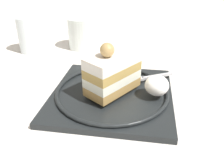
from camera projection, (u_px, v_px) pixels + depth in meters
The scene contains 7 objects.
ground_plane at pixel (105, 90), 0.45m from camera, with size 2.40×2.40×0.00m, color silver.
dessert_plate at pixel (112, 93), 0.43m from camera, with size 0.23×0.23×0.02m.
cake_slice at pixel (113, 72), 0.41m from camera, with size 0.11×0.09×0.09m.
whipped_cream_dollop at pixel (157, 85), 0.40m from camera, with size 0.04×0.04×0.03m, color white.
fork at pixel (147, 78), 0.46m from camera, with size 0.06×0.09×0.00m.
drink_glass_near at pixel (82, 35), 0.65m from camera, with size 0.08×0.08×0.08m.
drink_glass_far at pixel (30, 36), 0.62m from camera, with size 0.06×0.06×0.09m.
Camera 1 is at (0.38, 0.10, 0.23)m, focal length 37.67 mm.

